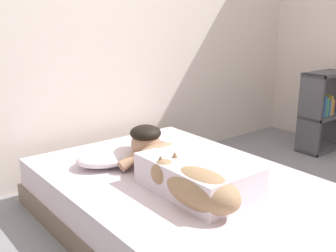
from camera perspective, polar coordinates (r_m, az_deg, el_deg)
name	(u,v)px	position (r m, az deg, el deg)	size (l,w,h in m)	color
ground_plane	(255,233)	(2.63, 11.84, -14.24)	(11.96, 11.96, 0.00)	gray
back_wall	(118,16)	(3.43, -6.94, 14.79)	(3.98, 0.12, 2.50)	silver
bed	(186,205)	(2.55, 2.46, -10.80)	(1.36, 2.01, 0.32)	#726051
pillow	(114,155)	(2.75, -7.47, -4.00)	(0.52, 0.32, 0.11)	silver
person_lying	(182,166)	(2.41, 1.90, -5.52)	(0.43, 0.92, 0.27)	silver
dog	(197,187)	(2.14, 3.99, -8.38)	(0.26, 0.57, 0.21)	#9E7A56
coffee_cup	(159,148)	(2.93, -1.25, -3.00)	(0.12, 0.09, 0.07)	#D84C47
cell_phone	(183,202)	(2.21, 2.14, -10.44)	(0.07, 0.14, 0.01)	black
bookshelf	(322,111)	(4.14, 20.42, 1.93)	(0.45, 0.24, 0.75)	#4C4C51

